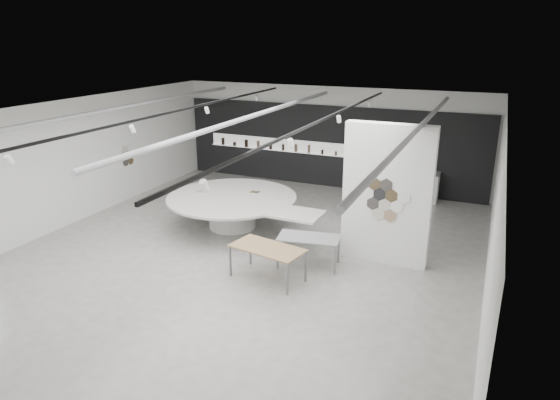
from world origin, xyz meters
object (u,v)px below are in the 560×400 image
at_px(sample_table_stone, 309,239).
at_px(display_island, 234,207).
at_px(sample_table_wood, 267,250).
at_px(kitchen_counter, 412,185).
at_px(partition_column, 387,195).

bearing_deg(sample_table_stone, display_island, 152.11).
bearing_deg(sample_table_wood, kitchen_counter, 74.37).
height_order(partition_column, display_island, partition_column).
distance_m(display_island, sample_table_wood, 3.55).
xyz_separation_m(display_island, sample_table_wood, (2.35, -2.66, 0.11)).
xyz_separation_m(sample_table_wood, kitchen_counter, (2.13, 7.63, -0.24)).
bearing_deg(sample_table_stone, partition_column, 31.44).
bearing_deg(sample_table_stone, sample_table_wood, -121.12).
height_order(sample_table_wood, sample_table_stone, sample_table_wood).
bearing_deg(partition_column, display_island, 173.16).
relative_size(display_island, kitchen_counter, 2.76).
height_order(partition_column, kitchen_counter, partition_column).
distance_m(sample_table_wood, kitchen_counter, 7.93).
distance_m(sample_table_wood, sample_table_stone, 1.25).
bearing_deg(partition_column, kitchen_counter, 91.97).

